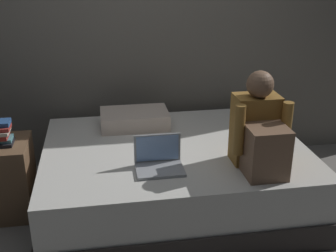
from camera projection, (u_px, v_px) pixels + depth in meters
ground_plane at (155, 228)px, 3.12m from camera, size 8.00×8.00×0.00m
wall_back at (134, 16)px, 3.70m from camera, size 5.60×0.10×2.70m
bed at (174, 176)px, 3.33m from camera, size 2.00×1.50×0.51m
nightstand at (2, 178)px, 3.21m from camera, size 0.44×0.46×0.58m
person_sitting at (259, 132)px, 2.84m from camera, size 0.39×0.44×0.66m
laptop at (159, 161)px, 2.88m from camera, size 0.32×0.23×0.22m
pillow at (134, 119)px, 3.58m from camera, size 0.56×0.36×0.13m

